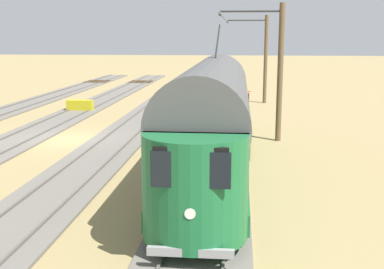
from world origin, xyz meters
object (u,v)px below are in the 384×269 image
object	(u,v)px
switch_stand	(248,99)
catenary_pole_mid_near	(278,70)
vintage_streetcar	(212,116)
catenary_pole_foreground	(264,57)
track_end_bumper	(80,106)

from	to	relation	value
switch_stand	catenary_pole_mid_near	bearing A→B (deg)	96.16
switch_stand	vintage_streetcar	bearing A→B (deg)	84.58
vintage_streetcar	catenary_pole_mid_near	size ratio (longest dim) A/B	2.43
catenary_pole_mid_near	switch_stand	distance (m)	11.68
vintage_streetcar	catenary_pole_foreground	world-z (taller)	catenary_pole_foreground
catenary_pole_mid_near	switch_stand	bearing A→B (deg)	-83.84
vintage_streetcar	catenary_pole_foreground	bearing A→B (deg)	-97.99
catenary_pole_foreground	switch_stand	distance (m)	4.29
vintage_streetcar	switch_stand	xyz separation A→B (m)	(-1.67, -17.63, -1.55)
catenary_pole_foreground	track_end_bumper	size ratio (longest dim) A/B	3.76
catenary_pole_foreground	catenary_pole_mid_near	xyz separation A→B (m)	(0.00, 14.22, 0.00)
vintage_streetcar	track_end_bumper	size ratio (longest dim) A/B	9.13
catenary_pole_foreground	switch_stand	xyz separation A→B (m)	(1.22, 2.96, -2.86)
catenary_pole_mid_near	catenary_pole_foreground	bearing A→B (deg)	-90.00
vintage_streetcar	track_end_bumper	world-z (taller)	vintage_streetcar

